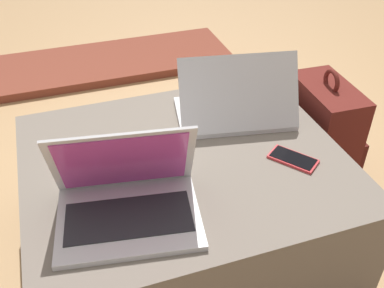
# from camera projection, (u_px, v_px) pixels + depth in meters

# --- Properties ---
(ground_plane) EXTENTS (14.00, 14.00, 0.00)m
(ground_plane) POSITION_uv_depth(u_px,v_px,m) (186.00, 245.00, 1.55)
(ground_plane) COLOR tan
(ottoman) EXTENTS (0.93, 0.79, 0.38)m
(ottoman) POSITION_uv_depth(u_px,v_px,m) (185.00, 205.00, 1.43)
(ottoman) COLOR #3D3832
(ottoman) RESTS_ON ground_plane
(laptop_near) EXTENTS (0.39, 0.31, 0.25)m
(laptop_near) POSITION_uv_depth(u_px,v_px,m) (127.00, 198.00, 1.11)
(laptop_near) COLOR silver
(laptop_near) RESTS_ON ottoman
(laptop_far) EXTENTS (0.41, 0.31, 0.23)m
(laptop_far) POSITION_uv_depth(u_px,v_px,m) (235.00, 107.00, 1.46)
(laptop_far) COLOR silver
(laptop_far) RESTS_ON ottoman
(cell_phone) EXTENTS (0.14, 0.15, 0.01)m
(cell_phone) POSITION_uv_depth(u_px,v_px,m) (293.00, 159.00, 1.31)
(cell_phone) COLOR red
(cell_phone) RESTS_ON ottoman
(backpack) EXTENTS (0.22, 0.31, 0.49)m
(backpack) POSITION_uv_depth(u_px,v_px,m) (322.00, 137.00, 1.70)
(backpack) COLOR #5B1E19
(backpack) RESTS_ON ground_plane
(fireplace_hearth) EXTENTS (1.40, 0.50, 0.04)m
(fireplace_hearth) POSITION_uv_depth(u_px,v_px,m) (110.00, 62.00, 2.62)
(fireplace_hearth) COLOR brown
(fireplace_hearth) RESTS_ON ground_plane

